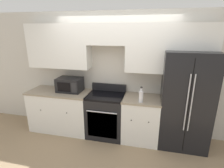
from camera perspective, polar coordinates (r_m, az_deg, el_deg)
ground_plane at (r=3.79m, az=-1.12°, el=-18.71°), size 12.00×12.00×0.00m
wall_back at (r=3.68m, az=1.05°, el=7.08°), size 8.00×0.39×2.60m
lower_cabinets_left at (r=4.21m, az=-16.24°, el=-8.20°), size 1.38×0.64×0.93m
lower_cabinets_right at (r=3.73m, az=9.38°, el=-11.18°), size 0.75×0.64×0.93m
oven_range at (r=3.83m, az=-2.00°, el=-10.05°), size 0.77×0.65×1.09m
refrigerator at (r=3.61m, az=22.75°, el=-5.01°), size 0.90×0.72×1.88m
microwave at (r=3.92m, az=-13.62°, el=-0.21°), size 0.53×0.37×0.30m
bottle at (r=3.30m, az=9.45°, el=-3.92°), size 0.08×0.08×0.30m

